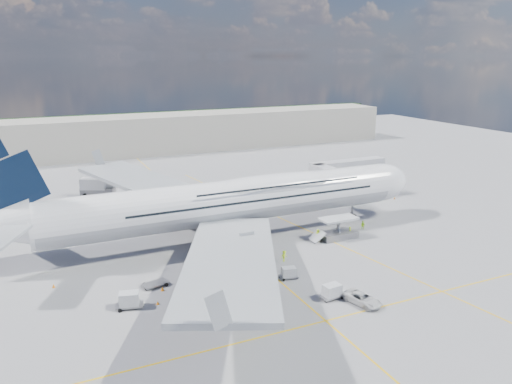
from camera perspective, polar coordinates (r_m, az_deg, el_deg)
name	(u,v)px	position (r m, az deg, el deg)	size (l,w,h in m)	color
ground	(255,260)	(77.25, -0.09, -7.81)	(300.00, 300.00, 0.00)	gray
taxi_line_main	(255,260)	(77.25, -0.09, -7.80)	(0.25, 220.00, 0.01)	#EAB40C
taxi_line_cross	(326,321)	(61.51, 7.96, -14.37)	(120.00, 0.25, 0.01)	#EAB40C
taxi_line_diag	(302,228)	(91.58, 5.28, -4.10)	(0.25, 100.00, 0.01)	#EAB40C
airliner	(232,201)	(83.71, -2.79, -0.99)	(77.26, 79.15, 23.71)	white
jet_bridge	(342,171)	(106.77, 9.81, 2.36)	(18.80, 12.10, 8.50)	#B7B7BC
cargo_loader	(337,231)	(86.93, 9.25, -4.45)	(8.53, 3.20, 3.67)	silver
terminal	(130,135)	(164.13, -14.16, 6.29)	(180.00, 16.00, 12.00)	#B2AD9E
tree_line	(204,119)	(217.72, -5.98, 8.25)	(160.00, 6.00, 8.00)	#193814
dolly_row_a	(155,284)	(70.27, -11.43, -10.23)	(3.79, 2.69, 0.50)	gray
dolly_row_b	(194,314)	(62.11, -7.08, -13.70)	(2.85, 1.64, 0.41)	gray
dolly_row_c	(240,291)	(67.15, -1.83, -11.23)	(3.26, 2.49, 0.42)	gray
dolly_back	(129,300)	(65.12, -14.30, -11.85)	(3.60, 2.48, 2.08)	gray
dolly_nose_far	(332,291)	(66.17, 8.67, -11.14)	(3.21, 1.95, 1.93)	gray
dolly_nose_near	(289,273)	(71.11, 3.77, -9.18)	(2.87, 1.97, 1.65)	gray
baggage_tug	(258,292)	(66.06, 0.21, -11.32)	(2.82, 2.12, 1.60)	white
catering_truck_inner	(182,216)	(93.27, -8.46, -2.74)	(6.08, 2.45, 3.62)	gray
catering_truck_outer	(98,188)	(115.73, -17.66, 0.42)	(8.05, 5.46, 4.44)	gray
service_van	(363,299)	(65.67, 12.09, -11.85)	(2.38, 5.17, 1.44)	silver
crew_nose	(350,232)	(88.10, 10.70, -4.48)	(0.66, 0.43, 1.82)	#B9E818
crew_loader	(363,225)	(92.17, 12.11, -3.73)	(0.79, 0.62, 1.64)	#AAEA18
crew_wing	(138,298)	(65.58, -13.36, -11.71)	(1.16, 0.48, 1.98)	#D9FF1A
crew_van	(318,235)	(85.45, 7.09, -4.89)	(0.98, 0.64, 2.01)	#DCFF1A
crew_tug	(284,256)	(76.65, 3.24, -7.32)	(1.13, 0.65, 1.74)	#CDFB1A
cone_nose	(395,198)	(113.32, 15.56, -0.68)	(0.40, 0.40, 0.51)	orange
cone_wing_left_inner	(173,225)	(92.84, -9.41, -3.79)	(0.47, 0.47, 0.60)	orange
cone_wing_left_outer	(130,201)	(110.48, -14.22, -0.96)	(0.49, 0.49, 0.62)	orange
cone_wing_right_inner	(162,289)	(68.92, -10.64, -10.81)	(0.47, 0.47, 0.59)	orange
cone_wing_right_outer	(158,303)	(65.58, -11.16, -12.30)	(0.39, 0.39, 0.50)	orange
cone_tail	(54,286)	(73.90, -22.13, -9.90)	(0.43, 0.43, 0.54)	orange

